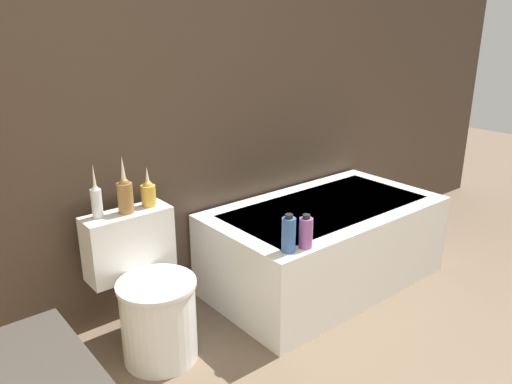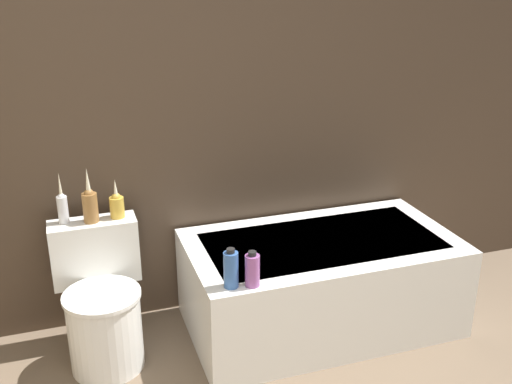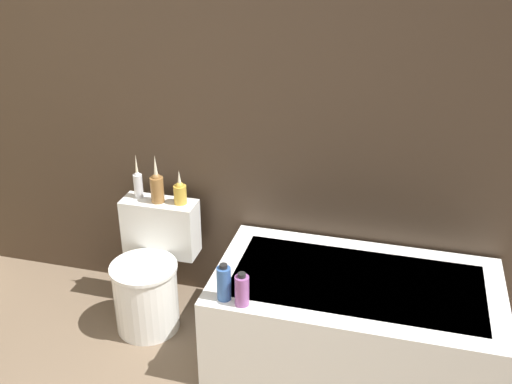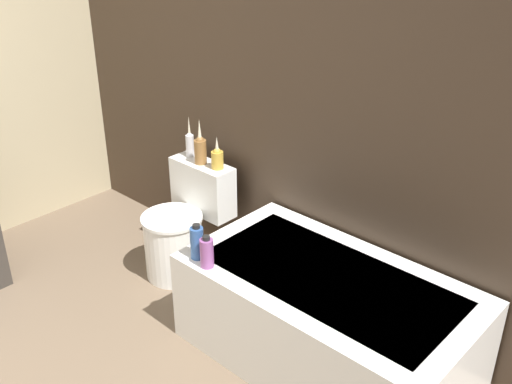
{
  "view_description": "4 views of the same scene",
  "coord_description": "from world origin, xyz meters",
  "px_view_note": "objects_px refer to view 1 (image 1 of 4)",
  "views": [
    {
      "loc": [
        -1.28,
        -0.09,
        1.56
      ],
      "look_at": [
        0.08,
        1.57,
        0.82
      ],
      "focal_mm": 35.0,
      "sensor_mm": 36.0,
      "label": 1
    },
    {
      "loc": [
        -0.43,
        -0.81,
        1.88
      ],
      "look_at": [
        0.38,
        1.6,
        0.91
      ],
      "focal_mm": 42.0,
      "sensor_mm": 36.0,
      "label": 2
    },
    {
      "loc": [
        0.96,
        -0.72,
        2.22
      ],
      "look_at": [
        0.33,
        1.65,
        1.01
      ],
      "focal_mm": 42.0,
      "sensor_mm": 36.0,
      "label": 3
    },
    {
      "loc": [
        2.17,
        -0.19,
        2.17
      ],
      "look_at": [
        0.42,
        1.71,
        0.86
      ],
      "focal_mm": 42.0,
      "sensor_mm": 36.0,
      "label": 4
    }
  ],
  "objects_px": {
    "vase_silver": "(125,194)",
    "shampoo_bottle_short": "(306,232)",
    "toilet": "(149,295)",
    "vase_gold": "(96,200)",
    "bathtub": "(324,244)",
    "vase_bronze": "(148,193)",
    "shampoo_bottle_tall": "(289,234)"
  },
  "relations": [
    {
      "from": "shampoo_bottle_tall",
      "to": "shampoo_bottle_short",
      "type": "height_order",
      "value": "shampoo_bottle_tall"
    },
    {
      "from": "vase_silver",
      "to": "shampoo_bottle_tall",
      "type": "height_order",
      "value": "vase_silver"
    },
    {
      "from": "bathtub",
      "to": "shampoo_bottle_tall",
      "type": "height_order",
      "value": "shampoo_bottle_tall"
    },
    {
      "from": "toilet",
      "to": "vase_silver",
      "type": "relative_size",
      "value": 2.39
    },
    {
      "from": "toilet",
      "to": "vase_gold",
      "type": "distance_m",
      "value": 0.52
    },
    {
      "from": "bathtub",
      "to": "shampoo_bottle_short",
      "type": "height_order",
      "value": "shampoo_bottle_short"
    },
    {
      "from": "toilet",
      "to": "shampoo_bottle_short",
      "type": "height_order",
      "value": "same"
    },
    {
      "from": "vase_silver",
      "to": "vase_bronze",
      "type": "height_order",
      "value": "vase_silver"
    },
    {
      "from": "shampoo_bottle_tall",
      "to": "shampoo_bottle_short",
      "type": "bearing_deg",
      "value": -12.9
    },
    {
      "from": "vase_gold",
      "to": "shampoo_bottle_tall",
      "type": "xyz_separation_m",
      "value": [
        0.69,
        -0.58,
        -0.17
      ]
    },
    {
      "from": "bathtub",
      "to": "vase_bronze",
      "type": "height_order",
      "value": "vase_bronze"
    },
    {
      "from": "bathtub",
      "to": "toilet",
      "type": "xyz_separation_m",
      "value": [
        -1.16,
        0.06,
        0.05
      ]
    },
    {
      "from": "vase_silver",
      "to": "shampoo_bottle_short",
      "type": "distance_m",
      "value": 0.89
    },
    {
      "from": "vase_gold",
      "to": "toilet",
      "type": "bearing_deg",
      "value": -57.62
    },
    {
      "from": "vase_silver",
      "to": "vase_bronze",
      "type": "distance_m",
      "value": 0.13
    },
    {
      "from": "vase_bronze",
      "to": "vase_silver",
      "type": "bearing_deg",
      "value": -173.05
    },
    {
      "from": "bathtub",
      "to": "shampoo_bottle_tall",
      "type": "relative_size",
      "value": 7.48
    },
    {
      "from": "bathtub",
      "to": "vase_silver",
      "type": "height_order",
      "value": "vase_silver"
    },
    {
      "from": "shampoo_bottle_tall",
      "to": "shampoo_bottle_short",
      "type": "relative_size",
      "value": 1.11
    },
    {
      "from": "shampoo_bottle_short",
      "to": "vase_silver",
      "type": "bearing_deg",
      "value": 139.0
    },
    {
      "from": "vase_gold",
      "to": "vase_bronze",
      "type": "bearing_deg",
      "value": -3.33
    },
    {
      "from": "vase_gold",
      "to": "vase_silver",
      "type": "xyz_separation_m",
      "value": [
        0.13,
        -0.03,
        0.01
      ]
    },
    {
      "from": "toilet",
      "to": "vase_silver",
      "type": "xyz_separation_m",
      "value": [
        0.0,
        0.17,
        0.47
      ]
    },
    {
      "from": "vase_silver",
      "to": "vase_bronze",
      "type": "relative_size",
      "value": 1.4
    },
    {
      "from": "toilet",
      "to": "vase_gold",
      "type": "relative_size",
      "value": 2.58
    },
    {
      "from": "bathtub",
      "to": "vase_bronze",
      "type": "relative_size",
      "value": 7.04
    },
    {
      "from": "vase_gold",
      "to": "vase_silver",
      "type": "bearing_deg",
      "value": -13.41
    },
    {
      "from": "vase_gold",
      "to": "shampoo_bottle_short",
      "type": "xyz_separation_m",
      "value": [
        0.78,
        -0.6,
        -0.18
      ]
    },
    {
      "from": "toilet",
      "to": "shampoo_bottle_tall",
      "type": "xyz_separation_m",
      "value": [
        0.56,
        -0.37,
        0.29
      ]
    },
    {
      "from": "toilet",
      "to": "shampoo_bottle_short",
      "type": "distance_m",
      "value": 0.82
    },
    {
      "from": "vase_bronze",
      "to": "shampoo_bottle_short",
      "type": "bearing_deg",
      "value": -48.08
    },
    {
      "from": "shampoo_bottle_tall",
      "to": "shampoo_bottle_short",
      "type": "xyz_separation_m",
      "value": [
        0.09,
        -0.02,
        -0.01
      ]
    }
  ]
}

